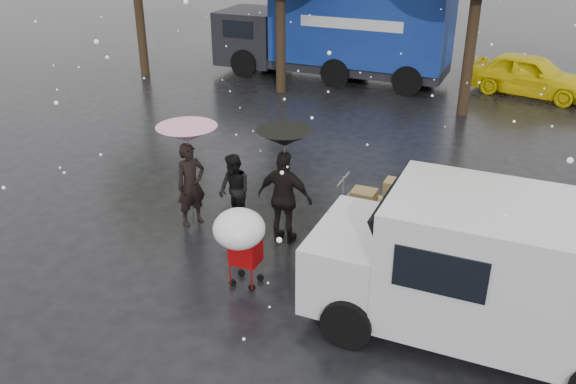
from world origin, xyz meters
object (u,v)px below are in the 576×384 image
at_px(white_van, 495,271).
at_px(person_pink, 191,185).
at_px(person_black, 285,198).
at_px(yellow_taxi, 530,75).
at_px(vendor_cart, 385,202).
at_px(blue_truck, 339,29).
at_px(shopping_cart, 240,232).

bearing_deg(white_van, person_pink, 166.89).
bearing_deg(person_black, white_van, 158.95).
bearing_deg(yellow_taxi, white_van, -166.02).
xyz_separation_m(person_pink, person_black, (1.97, 0.07, 0.06)).
xyz_separation_m(vendor_cart, blue_truck, (-4.63, 10.60, 1.03)).
distance_m(person_black, white_van, 4.10).
distance_m(white_van, yellow_taxi, 13.41).
relative_size(shopping_cart, yellow_taxi, 0.37).
relative_size(person_pink, person_black, 0.93).
bearing_deg(blue_truck, yellow_taxi, 4.24).
height_order(white_van, yellow_taxi, white_van).
height_order(blue_truck, yellow_taxi, blue_truck).
xyz_separation_m(vendor_cart, white_van, (2.19, -2.32, 0.43)).
bearing_deg(shopping_cart, white_van, 4.53).
bearing_deg(vendor_cart, white_van, -46.75).
distance_m(person_pink, blue_truck, 11.65).
relative_size(white_van, blue_truck, 0.59).
height_order(shopping_cart, white_van, white_van).
bearing_deg(shopping_cart, yellow_taxi, 75.52).
relative_size(shopping_cart, blue_truck, 0.18).
xyz_separation_m(vendor_cart, shopping_cart, (-1.67, -2.63, 0.34)).
relative_size(person_black, blue_truck, 0.22).
relative_size(person_pink, vendor_cart, 1.11).
height_order(person_pink, blue_truck, blue_truck).
height_order(person_black, shopping_cart, person_black).
bearing_deg(blue_truck, shopping_cart, -77.37).
xyz_separation_m(white_van, yellow_taxi, (-0.31, 13.40, -0.48)).
relative_size(blue_truck, yellow_taxi, 2.08).
height_order(person_pink, vendor_cart, person_pink).
bearing_deg(blue_truck, person_black, -75.48).
height_order(person_black, blue_truck, blue_truck).
relative_size(shopping_cart, white_van, 0.30).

